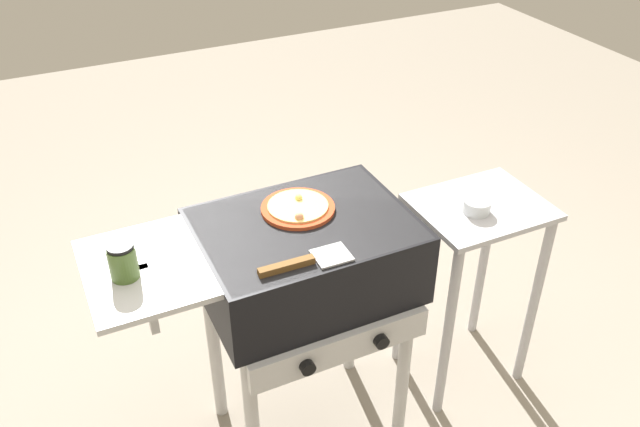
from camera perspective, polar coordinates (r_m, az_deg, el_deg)
ground_plane at (r=2.60m, az=-1.04°, el=-17.39°), size 8.00×8.00×0.00m
grill at (r=2.06m, az=-1.56°, el=-4.28°), size 0.96×0.53×0.90m
pizza_cheese at (r=2.04m, az=-1.89°, el=0.50°), size 0.23×0.23×0.04m
sauce_jar at (r=1.83m, az=-16.44°, el=-3.92°), size 0.08×0.08×0.10m
spatula at (r=1.82m, az=-1.29°, el=-4.12°), size 0.26×0.09×0.02m
prep_table at (r=2.48m, az=12.87°, el=-3.66°), size 0.44×0.36×0.78m
topping_bowl_near at (r=2.30m, az=13.19°, el=0.59°), size 0.09×0.09×0.04m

